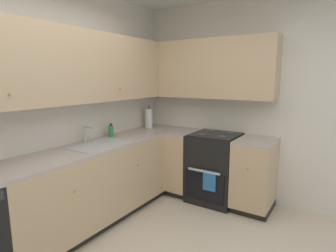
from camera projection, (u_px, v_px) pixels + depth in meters
The scene contains 13 objects.
wall_back at pixel (30, 110), 2.78m from camera, with size 4.30×0.05×2.69m, color silver.
wall_right at pixel (254, 102), 3.67m from camera, with size 0.05×3.31×2.69m, color silver.
lower_cabinets_back at pixel (91, 187), 3.13m from camera, with size 2.10×0.62×0.88m.
countertop_back at pixel (89, 148), 3.05m from camera, with size 3.31×0.60×0.04m, color #B7A89E.
lower_cabinets_right at pixel (224, 171), 3.69m from camera, with size 0.62×1.38×0.88m.
countertop_right at pixel (225, 137), 3.61m from camera, with size 0.60×1.38×0.03m.
oven_range at pixel (215, 167), 3.77m from camera, with size 0.68×0.62×1.06m.
upper_cabinets_back at pixel (64, 66), 2.84m from camera, with size 2.99×0.34×0.78m.
upper_cabinets_right at pixel (204, 69), 3.78m from camera, with size 0.32×1.93×0.78m.
sink at pixel (99, 148), 3.14m from camera, with size 0.66×0.40×0.10m.
faucet at pixel (86, 133), 3.22m from camera, with size 0.07×0.16×0.20m.
soap_bottle at pixel (111, 131), 3.57m from camera, with size 0.07×0.07×0.17m.
paper_towel_roll at pixel (149, 118), 4.20m from camera, with size 0.11×0.11×0.35m.
Camera 1 is at (-1.57, -1.03, 1.67)m, focal length 29.59 mm.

